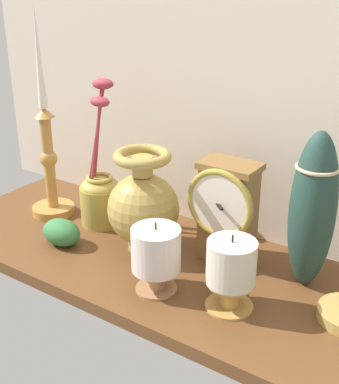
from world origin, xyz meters
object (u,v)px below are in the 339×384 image
Objects in this scene: pillar_candle_near_clock at (156,254)px; mantel_clock at (227,210)px; pillar_candle_front at (231,270)px; candlestick_tall_left at (49,158)px; tall_ceramic_vase at (312,211)px; brass_vase_jar at (101,190)px; brass_vase_bulbous at (143,205)px.

mantel_clock is at bearing 73.08° from pillar_candle_near_clock.
candlestick_tall_left is at bearing 169.70° from pillar_candle_front.
candlestick_tall_left is 1.64× the size of tall_ceramic_vase.
brass_vase_jar reaches higher than pillar_candle_near_clock.
brass_vase_bulbous is at bearing -2.84° from candlestick_tall_left.
brass_vase_jar is at bearing -177.26° from tall_ceramic_vase.
candlestick_tall_left is at bearing 177.16° from brass_vase_bulbous.
pillar_candle_front is (48.73, -8.85, -6.08)cm from candlestick_tall_left.
brass_vase_bulbous is (26.05, -1.29, -3.77)cm from candlestick_tall_left.
pillar_candle_front is (36.57, -11.25, -0.65)cm from brass_vase_jar.
mantel_clock is 41.16cm from candlestick_tall_left.
mantel_clock is 0.69× the size of tall_ceramic_vase.
candlestick_tall_left reaches higher than brass_vase_bulbous.
brass_vase_jar is 38.27cm from pillar_candle_front.
brass_vase_bulbous is 31.05cm from tall_ceramic_vase.
candlestick_tall_left is at bearing -174.48° from mantel_clock.
candlestick_tall_left is 2.26× the size of brass_vase_bulbous.
candlestick_tall_left is 26.35cm from brass_vase_bulbous.
pillar_candle_near_clock is (10.15, -10.12, -2.45)cm from brass_vase_bulbous.
pillar_candle_front is (7.86, -12.80, -3.21)cm from mantel_clock.
brass_vase_bulbous reaches higher than pillar_candle_front.
candlestick_tall_left reaches higher than pillar_candle_near_clock.
brass_vase_bulbous is 1.57× the size of pillar_candle_near_clock.
pillar_candle_near_clock is (24.04, -13.81, -0.79)cm from brass_vase_jar.
mantel_clock is at bearing 3.08° from brass_vase_jar.
candlestick_tall_left is 3.55× the size of pillar_candle_near_clock.
brass_vase_jar is (-28.71, -1.54, -2.56)cm from mantel_clock.
brass_vase_jar is 27.74cm from pillar_candle_near_clock.
candlestick_tall_left is at bearing -168.82° from brass_vase_jar.
tall_ceramic_vase is (7.48, 13.36, 6.91)cm from pillar_candle_front.
mantel_clock is 0.62× the size of brass_vase_jar.
brass_vase_bulbous is 0.73× the size of tall_ceramic_vase.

